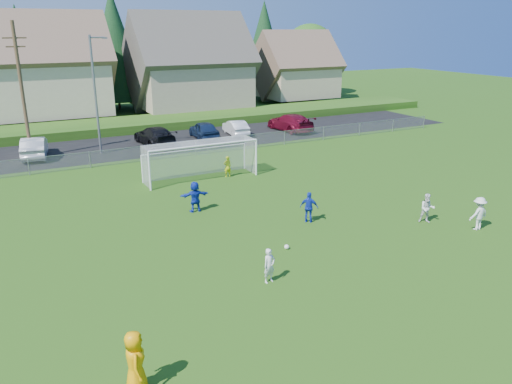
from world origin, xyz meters
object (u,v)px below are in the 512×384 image
goalkeeper (228,167)px  car_e (204,130)px  player_white_a (269,266)px  player_white_b (427,208)px  soccer_ball (287,247)px  soccer_goal (199,154)px  player_white_c (479,214)px  car_b (34,147)px  referee (135,362)px  car_g (290,122)px  player_blue_a (309,207)px  player_blue_b (195,197)px  car_d (155,136)px  car_f (236,128)px

goalkeeper → car_e: car_e is taller
player_white_a → car_e: (7.63, 25.95, 0.07)m
player_white_b → soccer_ball: bearing=-149.2°
soccer_ball → player_white_a: bearing=-133.4°
player_white_b → soccer_goal: bearing=154.6°
soccer_ball → goalkeeper: 11.93m
player_white_c → car_b: bearing=-53.8°
referee → soccer_goal: bearing=-15.4°
car_g → soccer_goal: (-13.51, -10.83, 0.81)m
player_blue_a → player_blue_b: bearing=-0.6°
referee → soccer_goal: 20.37m
referee → player_white_b: size_ratio=1.20×
player_blue_b → car_d: 17.00m
player_white_c → soccer_ball: bearing=-13.0°
car_f → car_g: 5.50m
car_f → soccer_goal: size_ratio=0.56×
player_white_a → car_g: size_ratio=0.25×
player_blue_a → car_f: (5.96, 21.45, -0.12)m
soccer_ball → car_b: 24.79m
car_f → car_d: bearing=11.1°
car_f → goalkeeper: bearing=69.8°
soccer_ball → player_blue_a: 3.63m
referee → player_white_b: 17.30m
player_white_b → goalkeeper: bearing=149.3°
goalkeeper → car_f: size_ratio=0.34×
soccer_ball → player_white_c: player_white_c is taller
player_white_a → car_e: bearing=64.2°
car_d → soccer_goal: (-0.21, -11.02, 0.86)m
player_white_b → car_d: same height
player_white_a → soccer_goal: size_ratio=0.19×
goalkeeper → car_b: bearing=-44.6°
player_white_a → player_blue_b: (0.26, 8.77, 0.14)m
soccer_ball → car_e: size_ratio=0.05×
referee → player_blue_a: bearing=-42.2°
goalkeeper → player_blue_a: bearing=94.0°
soccer_ball → car_e: car_e is taller
soccer_ball → car_b: size_ratio=0.05×
player_white_b → goalkeeper: (-5.64, 12.19, -0.06)m
player_blue_a → car_d: (-1.88, 20.93, -0.03)m
player_white_c → goalkeeper: bearing=-62.0°
car_g → soccer_goal: bearing=35.1°
player_blue_b → car_g: 23.07m
player_white_b → player_white_c: player_white_c is taller
car_f → car_g: car_g is taller
referee → player_white_c: (17.95, 3.69, -0.09)m
referee → car_f: size_ratio=0.45×
referee → car_e: (13.85, 29.68, -0.15)m
car_b → car_e: size_ratio=1.06×
player_blue_a → car_e: (2.76, 21.33, -0.03)m
goalkeeper → soccer_goal: 2.05m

